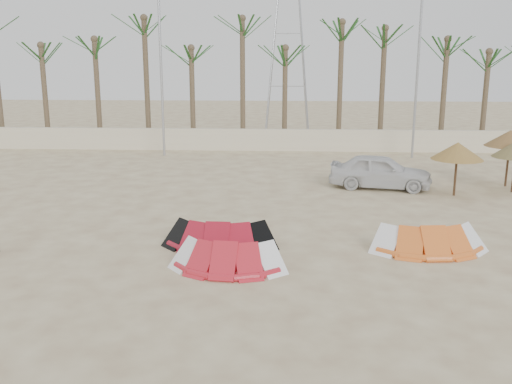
# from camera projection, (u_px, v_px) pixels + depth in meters

# --- Properties ---
(ground) EXTENTS (120.00, 120.00, 0.00)m
(ground) POSITION_uv_depth(u_px,v_px,m) (242.00, 310.00, 12.89)
(ground) COLOR beige
(ground) RESTS_ON ground
(boundary_wall) EXTENTS (60.00, 0.30, 1.30)m
(boundary_wall) POSITION_uv_depth(u_px,v_px,m) (270.00, 140.00, 34.09)
(boundary_wall) COLOR beige
(boundary_wall) RESTS_ON ground
(palm_line) EXTENTS (52.00, 4.00, 7.70)m
(palm_line) POSITION_uv_depth(u_px,v_px,m) (283.00, 40.00, 34.15)
(palm_line) COLOR brown
(palm_line) RESTS_ON ground
(lamp_b) EXTENTS (1.25, 0.14, 11.00)m
(lamp_b) POSITION_uv_depth(u_px,v_px,m) (161.00, 52.00, 31.25)
(lamp_b) COLOR #A5A8AD
(lamp_b) RESTS_ON ground
(lamp_c) EXTENTS (1.25, 0.14, 11.00)m
(lamp_c) POSITION_uv_depth(u_px,v_px,m) (419.00, 52.00, 30.53)
(lamp_c) COLOR #A5A8AD
(lamp_c) RESTS_ON ground
(pylon) EXTENTS (3.00, 3.00, 14.00)m
(pylon) POSITION_uv_depth(u_px,v_px,m) (287.00, 137.00, 40.01)
(pylon) COLOR #A5A8AD
(pylon) RESTS_ON ground
(kite_red_mid) EXTENTS (3.34, 1.65, 0.90)m
(kite_red_mid) POSITION_uv_depth(u_px,v_px,m) (220.00, 231.00, 17.22)
(kite_red_mid) COLOR maroon
(kite_red_mid) RESTS_ON ground
(kite_red_right) EXTENTS (3.15, 1.77, 0.90)m
(kite_red_right) POSITION_uv_depth(u_px,v_px,m) (228.00, 252.00, 15.42)
(kite_red_right) COLOR red
(kite_red_right) RESTS_ON ground
(kite_orange) EXTENTS (3.39, 1.78, 0.90)m
(kite_orange) POSITION_uv_depth(u_px,v_px,m) (427.00, 235.00, 16.85)
(kite_orange) COLOR orange
(kite_orange) RESTS_ON ground
(parasol_left) EXTENTS (2.09, 2.09, 2.20)m
(parasol_left) POSITION_uv_depth(u_px,v_px,m) (457.00, 151.00, 22.94)
(parasol_left) COLOR #4C331E
(parasol_left) RESTS_ON ground
(parasol_right) EXTENTS (2.12, 2.12, 2.47)m
(parasol_right) POSITION_uv_depth(u_px,v_px,m) (510.00, 138.00, 24.51)
(parasol_right) COLOR #4C331E
(parasol_right) RESTS_ON ground
(car) EXTENTS (4.56, 2.53, 1.47)m
(car) POSITION_uv_depth(u_px,v_px,m) (380.00, 171.00, 24.50)
(car) COLOR silver
(car) RESTS_ON ground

